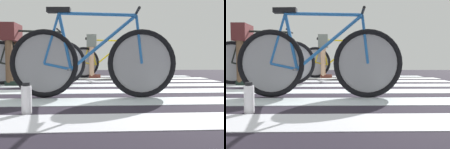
% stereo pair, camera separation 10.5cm
% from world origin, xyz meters
% --- Properties ---
extents(ground, '(18.00, 14.00, 0.02)m').
position_xyz_m(ground, '(0.00, 0.00, 0.01)').
color(ground, black).
extents(crosswalk_markings, '(5.49, 5.75, 0.00)m').
position_xyz_m(crosswalk_markings, '(0.00, -0.23, 0.02)').
color(crosswalk_markings, silver).
rests_on(crosswalk_markings, ground).
extents(bicycle_1_of_4, '(1.74, 0.52, 0.93)m').
position_xyz_m(bicycle_1_of_4, '(0.23, -1.12, 0.41)').
color(bicycle_1_of_4, black).
rests_on(bicycle_1_of_4, ground).
extents(bicycle_2_of_4, '(1.74, 0.52, 0.93)m').
position_xyz_m(bicycle_2_of_4, '(-0.79, 0.37, 0.41)').
color(bicycle_2_of_4, black).
rests_on(bicycle_2_of_4, ground).
extents(cyclist_2_of_4, '(0.31, 0.41, 0.99)m').
position_xyz_m(cyclist_2_of_4, '(-1.10, 0.37, 0.66)').
color(cyclist_2_of_4, brown).
rests_on(cyclist_2_of_4, ground).
extents(bicycle_3_of_4, '(1.74, 0.52, 0.93)m').
position_xyz_m(bicycle_3_of_4, '(0.47, 2.00, 0.41)').
color(bicycle_3_of_4, black).
rests_on(bicycle_3_of_4, ground).
extents(cyclist_3_of_4, '(0.32, 0.41, 0.99)m').
position_xyz_m(cyclist_3_of_4, '(0.16, 2.00, 0.66)').
color(cyclist_3_of_4, tan).
rests_on(cyclist_3_of_4, ground).
extents(bicycle_4_of_4, '(1.74, 0.52, 0.93)m').
position_xyz_m(bicycle_4_of_4, '(-1.12, 2.34, 0.41)').
color(bicycle_4_of_4, black).
rests_on(bicycle_4_of_4, ground).
extents(water_bottle, '(0.07, 0.07, 0.23)m').
position_xyz_m(water_bottle, '(-0.24, -1.86, 0.13)').
color(water_bottle, white).
rests_on(water_bottle, ground).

